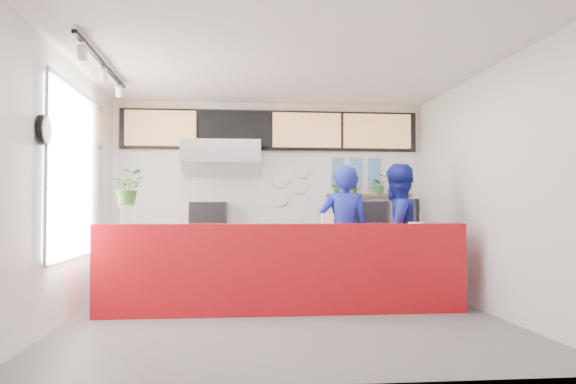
% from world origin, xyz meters
% --- Properties ---
extents(floor, '(5.00, 5.00, 0.00)m').
position_xyz_m(floor, '(0.00, 0.00, 0.00)').
color(floor, slate).
rests_on(floor, ground).
extents(ceiling, '(5.00, 5.00, 0.00)m').
position_xyz_m(ceiling, '(0.00, 0.00, 3.00)').
color(ceiling, silver).
extents(wall_back, '(5.00, 0.00, 5.00)m').
position_xyz_m(wall_back, '(0.00, 2.50, 1.50)').
color(wall_back, white).
rests_on(wall_back, ground).
extents(wall_left, '(0.00, 5.00, 5.00)m').
position_xyz_m(wall_left, '(-2.50, 0.00, 1.50)').
color(wall_left, white).
rests_on(wall_left, ground).
extents(wall_right, '(0.00, 5.00, 5.00)m').
position_xyz_m(wall_right, '(2.50, 0.00, 1.50)').
color(wall_right, white).
rests_on(wall_right, ground).
extents(service_counter, '(4.50, 0.60, 1.10)m').
position_xyz_m(service_counter, '(0.00, 0.40, 0.55)').
color(service_counter, '#AB0C13').
rests_on(service_counter, ground).
extents(cream_band, '(5.00, 0.02, 0.80)m').
position_xyz_m(cream_band, '(0.00, 2.49, 2.60)').
color(cream_band, beige).
rests_on(cream_band, wall_back).
extents(prep_bench, '(1.80, 0.60, 0.90)m').
position_xyz_m(prep_bench, '(-0.80, 2.20, 0.45)').
color(prep_bench, '#B2B5BA').
rests_on(prep_bench, ground).
extents(panini_oven, '(0.57, 0.57, 0.49)m').
position_xyz_m(panini_oven, '(-0.99, 2.20, 1.14)').
color(panini_oven, black).
rests_on(panini_oven, prep_bench).
extents(extraction_hood, '(1.20, 0.70, 0.35)m').
position_xyz_m(extraction_hood, '(-0.80, 2.15, 2.15)').
color(extraction_hood, '#B2B5BA').
rests_on(extraction_hood, ceiling).
extents(hood_lip, '(1.20, 0.69, 0.31)m').
position_xyz_m(hood_lip, '(-0.80, 2.15, 1.95)').
color(hood_lip, '#B2B5BA').
rests_on(hood_lip, ceiling).
extents(right_bench, '(1.80, 0.60, 0.90)m').
position_xyz_m(right_bench, '(1.50, 2.20, 0.45)').
color(right_bench, '#B2B5BA').
rests_on(right_bench, ground).
extents(espresso_machine, '(0.91, 0.78, 0.50)m').
position_xyz_m(espresso_machine, '(1.47, 2.20, 1.15)').
color(espresso_machine, black).
rests_on(espresso_machine, right_bench).
extents(espresso_tray, '(0.76, 0.64, 0.06)m').
position_xyz_m(espresso_tray, '(1.47, 2.20, 1.38)').
color(espresso_tray, silver).
rests_on(espresso_tray, espresso_machine).
extents(herb_shelf, '(1.40, 0.18, 0.04)m').
position_xyz_m(herb_shelf, '(1.60, 2.40, 1.50)').
color(herb_shelf, brown).
rests_on(herb_shelf, wall_back).
extents(menu_board_far_left, '(1.10, 0.10, 0.55)m').
position_xyz_m(menu_board_far_left, '(-1.75, 2.38, 2.55)').
color(menu_board_far_left, tan).
rests_on(menu_board_far_left, wall_back).
extents(menu_board_mid_left, '(1.10, 0.10, 0.55)m').
position_xyz_m(menu_board_mid_left, '(-0.59, 2.38, 2.55)').
color(menu_board_mid_left, black).
rests_on(menu_board_mid_left, wall_back).
extents(menu_board_mid_right, '(1.10, 0.10, 0.55)m').
position_xyz_m(menu_board_mid_right, '(0.57, 2.38, 2.55)').
color(menu_board_mid_right, tan).
rests_on(menu_board_mid_right, wall_back).
extents(menu_board_far_right, '(1.10, 0.10, 0.55)m').
position_xyz_m(menu_board_far_right, '(1.73, 2.38, 2.55)').
color(menu_board_far_right, tan).
rests_on(menu_board_far_right, wall_back).
extents(soffit, '(4.80, 0.04, 0.65)m').
position_xyz_m(soffit, '(0.00, 2.46, 2.55)').
color(soffit, black).
rests_on(soffit, wall_back).
extents(window_pane, '(0.04, 2.20, 1.90)m').
position_xyz_m(window_pane, '(-2.47, 0.30, 1.70)').
color(window_pane, silver).
rests_on(window_pane, wall_left).
extents(window_frame, '(0.03, 2.30, 2.00)m').
position_xyz_m(window_frame, '(-2.45, 0.30, 1.70)').
color(window_frame, '#B2B5BA').
rests_on(window_frame, wall_left).
extents(wall_clock_rim, '(0.05, 0.30, 0.30)m').
position_xyz_m(wall_clock_rim, '(-2.46, -0.90, 2.05)').
color(wall_clock_rim, black).
rests_on(wall_clock_rim, wall_left).
extents(wall_clock_face, '(0.02, 0.26, 0.26)m').
position_xyz_m(wall_clock_face, '(-2.43, -0.90, 2.05)').
color(wall_clock_face, white).
rests_on(wall_clock_face, wall_left).
extents(track_rail, '(0.05, 2.40, 0.04)m').
position_xyz_m(track_rail, '(-2.10, 0.00, 2.94)').
color(track_rail, black).
rests_on(track_rail, ceiling).
extents(dec_plate_a, '(0.24, 0.03, 0.24)m').
position_xyz_m(dec_plate_a, '(0.15, 2.47, 1.75)').
color(dec_plate_a, silver).
rests_on(dec_plate_a, wall_back).
extents(dec_plate_b, '(0.24, 0.03, 0.24)m').
position_xyz_m(dec_plate_b, '(0.45, 2.47, 1.65)').
color(dec_plate_b, silver).
rests_on(dec_plate_b, wall_back).
extents(dec_plate_c, '(0.24, 0.03, 0.24)m').
position_xyz_m(dec_plate_c, '(0.15, 2.47, 1.45)').
color(dec_plate_c, silver).
rests_on(dec_plate_c, wall_back).
extents(dec_plate_d, '(0.24, 0.03, 0.24)m').
position_xyz_m(dec_plate_d, '(0.50, 2.47, 1.90)').
color(dec_plate_d, silver).
rests_on(dec_plate_d, wall_back).
extents(photo_frame_a, '(0.20, 0.02, 0.25)m').
position_xyz_m(photo_frame_a, '(1.10, 2.48, 2.00)').
color(photo_frame_a, '#598CBF').
rests_on(photo_frame_a, wall_back).
extents(photo_frame_b, '(0.20, 0.02, 0.25)m').
position_xyz_m(photo_frame_b, '(1.40, 2.48, 2.00)').
color(photo_frame_b, '#598CBF').
rests_on(photo_frame_b, wall_back).
extents(photo_frame_c, '(0.20, 0.02, 0.25)m').
position_xyz_m(photo_frame_c, '(1.70, 2.48, 2.00)').
color(photo_frame_c, '#598CBF').
rests_on(photo_frame_c, wall_back).
extents(photo_frame_d, '(0.20, 0.02, 0.25)m').
position_xyz_m(photo_frame_d, '(1.10, 2.48, 1.75)').
color(photo_frame_d, '#598CBF').
rests_on(photo_frame_d, wall_back).
extents(photo_frame_e, '(0.20, 0.02, 0.25)m').
position_xyz_m(photo_frame_e, '(1.40, 2.48, 1.75)').
color(photo_frame_e, '#598CBF').
rests_on(photo_frame_e, wall_back).
extents(photo_frame_f, '(0.20, 0.02, 0.25)m').
position_xyz_m(photo_frame_f, '(1.70, 2.48, 1.75)').
color(photo_frame_f, '#598CBF').
rests_on(photo_frame_f, wall_back).
extents(staff_center, '(0.72, 0.52, 1.86)m').
position_xyz_m(staff_center, '(0.88, 0.87, 0.93)').
color(staff_center, '#162398').
rests_on(staff_center, ground).
extents(staff_right, '(1.13, 1.02, 1.89)m').
position_xyz_m(staff_right, '(1.60, 0.86, 0.95)').
color(staff_right, '#162398').
rests_on(staff_right, ground).
extents(herb_a, '(0.18, 0.13, 0.33)m').
position_xyz_m(herb_a, '(1.05, 2.40, 1.69)').
color(herb_a, '#326F26').
rests_on(herb_a, herb_shelf).
extents(herb_b, '(0.17, 0.14, 0.29)m').
position_xyz_m(herb_b, '(1.35, 2.40, 1.67)').
color(herb_b, '#326F26').
rests_on(herb_b, herb_shelf).
extents(herb_c, '(0.33, 0.30, 0.32)m').
position_xyz_m(herb_c, '(1.76, 2.40, 1.68)').
color(herb_c, '#326F26').
rests_on(herb_c, herb_shelf).
extents(herb_d, '(0.19, 0.17, 0.31)m').
position_xyz_m(herb_d, '(2.15, 2.40, 1.67)').
color(herb_d, '#326F26').
rests_on(herb_d, herb_shelf).
extents(glass_vase, '(0.23, 0.23, 0.24)m').
position_xyz_m(glass_vase, '(-1.86, 0.31, 1.22)').
color(glass_vase, white).
rests_on(glass_vase, service_counter).
extents(basil_vase, '(0.40, 0.35, 0.43)m').
position_xyz_m(basil_vase, '(-1.86, 0.31, 1.53)').
color(basil_vase, '#326F26').
rests_on(basil_vase, glass_vase).
extents(napkin_holder, '(0.15, 0.10, 0.12)m').
position_xyz_m(napkin_holder, '(0.56, 0.36, 1.16)').
color(napkin_holder, white).
rests_on(napkin_holder, service_counter).
extents(white_plate, '(0.27, 0.27, 0.02)m').
position_xyz_m(white_plate, '(1.69, 0.30, 1.11)').
color(white_plate, white).
rests_on(white_plate, service_counter).
extents(pepper_mill, '(0.09, 0.09, 0.29)m').
position_xyz_m(pepper_mill, '(1.69, 0.30, 1.26)').
color(pepper_mill, black).
rests_on(pepper_mill, white_plate).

